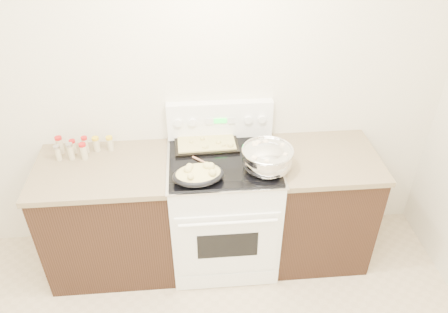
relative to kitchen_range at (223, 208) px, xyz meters
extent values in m
cube|color=beige|center=(-0.35, 0.35, 0.86)|extent=(4.00, 0.05, 2.70)
cube|color=black|center=(-0.83, 0.01, -0.05)|extent=(0.90, 0.64, 0.88)
cube|color=brown|center=(-0.83, 0.01, 0.41)|extent=(0.93, 0.67, 0.04)
cube|color=black|center=(0.73, 0.01, -0.05)|extent=(0.70, 0.64, 0.88)
cube|color=brown|center=(0.73, 0.01, 0.41)|extent=(0.73, 0.67, 0.04)
cube|color=white|center=(0.00, 0.00, -0.03)|extent=(0.76, 0.66, 0.92)
cube|color=white|center=(0.00, -0.34, -0.04)|extent=(0.70, 0.01, 0.55)
cube|color=black|center=(0.00, -0.35, -0.04)|extent=(0.42, 0.01, 0.22)
cylinder|color=white|center=(0.00, -0.38, 0.21)|extent=(0.65, 0.02, 0.02)
cube|color=white|center=(0.00, -0.34, -0.41)|extent=(0.70, 0.01, 0.14)
cube|color=silver|center=(0.00, 0.00, 0.44)|extent=(0.78, 0.68, 0.01)
cube|color=black|center=(0.00, 0.00, 0.45)|extent=(0.74, 0.64, 0.01)
cube|color=white|center=(0.00, 0.29, 0.59)|extent=(0.76, 0.07, 0.28)
cylinder|color=white|center=(-0.30, 0.24, 0.61)|extent=(0.06, 0.02, 0.06)
cylinder|color=white|center=(-0.20, 0.24, 0.61)|extent=(0.06, 0.02, 0.06)
cylinder|color=white|center=(0.20, 0.24, 0.61)|extent=(0.06, 0.02, 0.06)
cylinder|color=white|center=(0.30, 0.24, 0.61)|extent=(0.06, 0.02, 0.06)
cube|color=#19E533|center=(0.00, 0.25, 0.61)|extent=(0.09, 0.00, 0.04)
cube|color=silver|center=(-0.08, 0.25, 0.61)|extent=(0.05, 0.00, 0.05)
cube|color=silver|center=(0.08, 0.25, 0.61)|extent=(0.05, 0.00, 0.05)
ellipsoid|color=silver|center=(0.28, -0.13, 0.52)|extent=(0.43, 0.43, 0.20)
cylinder|color=silver|center=(0.28, -0.13, 0.46)|extent=(0.18, 0.18, 0.01)
torus|color=silver|center=(0.28, -0.13, 0.60)|extent=(0.34, 0.34, 0.02)
cylinder|color=silver|center=(0.28, -0.13, 0.54)|extent=(0.32, 0.32, 0.11)
cylinder|color=brown|center=(0.28, -0.13, 0.59)|extent=(0.30, 0.30, 0.00)
cube|color=beige|center=(0.22, -0.14, 0.59)|extent=(0.04, 0.04, 0.03)
cube|color=beige|center=(0.26, -0.21, 0.59)|extent=(0.03, 0.03, 0.02)
cube|color=beige|center=(0.28, -0.04, 0.59)|extent=(0.04, 0.04, 0.03)
cube|color=beige|center=(0.25, -0.25, 0.59)|extent=(0.03, 0.03, 0.02)
cube|color=beige|center=(0.38, -0.08, 0.59)|extent=(0.03, 0.03, 0.02)
cube|color=beige|center=(0.38, -0.19, 0.59)|extent=(0.03, 0.03, 0.02)
cube|color=beige|center=(0.28, -0.19, 0.59)|extent=(0.03, 0.03, 0.02)
cube|color=beige|center=(0.33, -0.15, 0.59)|extent=(0.03, 0.03, 0.03)
cube|color=beige|center=(0.18, -0.21, 0.59)|extent=(0.04, 0.04, 0.03)
cube|color=beige|center=(0.20, -0.05, 0.59)|extent=(0.03, 0.03, 0.02)
cube|color=beige|center=(0.23, -0.04, 0.59)|extent=(0.04, 0.04, 0.03)
cube|color=beige|center=(0.21, -0.07, 0.59)|extent=(0.04, 0.04, 0.03)
cube|color=beige|center=(0.24, -0.18, 0.59)|extent=(0.03, 0.03, 0.03)
cube|color=beige|center=(0.38, -0.19, 0.59)|extent=(0.02, 0.02, 0.02)
cube|color=beige|center=(0.29, -0.10, 0.59)|extent=(0.03, 0.03, 0.02)
cube|color=beige|center=(0.26, -0.20, 0.59)|extent=(0.04, 0.04, 0.02)
ellipsoid|color=black|center=(-0.18, -0.22, 0.49)|extent=(0.36, 0.28, 0.08)
ellipsoid|color=#D0BF6F|center=(-0.18, -0.22, 0.51)|extent=(0.33, 0.25, 0.06)
sphere|color=#D0BF6F|center=(-0.23, -0.19, 0.54)|extent=(0.05, 0.05, 0.05)
sphere|color=#D0BF6F|center=(-0.24, -0.22, 0.54)|extent=(0.05, 0.05, 0.05)
sphere|color=#D0BF6F|center=(-0.10, -0.20, 0.54)|extent=(0.06, 0.06, 0.06)
sphere|color=#D0BF6F|center=(-0.23, -0.29, 0.54)|extent=(0.04, 0.04, 0.04)
sphere|color=#D0BF6F|center=(-0.24, -0.21, 0.54)|extent=(0.04, 0.04, 0.04)
sphere|color=#D0BF6F|center=(-0.12, -0.19, 0.54)|extent=(0.05, 0.05, 0.05)
sphere|color=#D0BF6F|center=(-0.09, -0.26, 0.54)|extent=(0.05, 0.05, 0.05)
sphere|color=#D0BF6F|center=(-0.12, -0.19, 0.54)|extent=(0.04, 0.04, 0.04)
cube|color=black|center=(-0.11, 0.20, 0.46)|extent=(0.46, 0.33, 0.02)
cube|color=#D0BF6F|center=(-0.11, 0.20, 0.48)|extent=(0.41, 0.28, 0.02)
sphere|color=#D0BF6F|center=(-0.21, 0.18, 0.49)|extent=(0.03, 0.03, 0.03)
sphere|color=#D0BF6F|center=(-0.10, 0.28, 0.49)|extent=(0.03, 0.03, 0.03)
sphere|color=#D0BF6F|center=(-0.12, 0.29, 0.49)|extent=(0.04, 0.04, 0.04)
sphere|color=#D0BF6F|center=(0.06, 0.10, 0.49)|extent=(0.05, 0.05, 0.05)
sphere|color=#D0BF6F|center=(-0.13, 0.21, 0.49)|extent=(0.03, 0.03, 0.03)
sphere|color=#D0BF6F|center=(0.01, 0.11, 0.49)|extent=(0.03, 0.03, 0.03)
sphere|color=#D0BF6F|center=(0.02, 0.29, 0.49)|extent=(0.04, 0.04, 0.04)
sphere|color=#D0BF6F|center=(-0.02, 0.15, 0.49)|extent=(0.04, 0.04, 0.04)
sphere|color=#D0BF6F|center=(-0.13, 0.10, 0.49)|extent=(0.03, 0.03, 0.03)
sphere|color=#D0BF6F|center=(-0.12, 0.10, 0.49)|extent=(0.04, 0.04, 0.04)
cylinder|color=#B67753|center=(-0.11, -0.06, 0.46)|extent=(0.20, 0.19, 0.01)
sphere|color=#B67753|center=(-0.19, -0.14, 0.47)|extent=(0.04, 0.04, 0.04)
sphere|color=#86C2C8|center=(0.33, -0.08, 0.48)|extent=(0.08, 0.08, 0.08)
cylinder|color=#86C2C8|center=(0.38, 0.02, 0.51)|extent=(0.13, 0.23, 0.07)
cylinder|color=#BFB28C|center=(-1.14, 0.21, 0.48)|extent=(0.05, 0.05, 0.11)
cylinder|color=#B21414|center=(-1.14, 0.21, 0.55)|extent=(0.05, 0.05, 0.02)
cylinder|color=#BFB28C|center=(-1.04, 0.20, 0.47)|extent=(0.04, 0.04, 0.09)
cylinder|color=#B21414|center=(-1.04, 0.20, 0.53)|extent=(0.04, 0.04, 0.02)
cylinder|color=#BFB28C|center=(-0.96, 0.20, 0.48)|extent=(0.04, 0.04, 0.11)
cylinder|color=#B21414|center=(-0.96, 0.20, 0.55)|extent=(0.04, 0.04, 0.02)
cylinder|color=#BFB28C|center=(-0.88, 0.21, 0.48)|extent=(0.05, 0.05, 0.10)
cylinder|color=gold|center=(-0.88, 0.21, 0.54)|extent=(0.05, 0.05, 0.02)
cylinder|color=#BFB28C|center=(-0.79, 0.21, 0.48)|extent=(0.04, 0.04, 0.09)
cylinder|color=gold|center=(-0.79, 0.21, 0.53)|extent=(0.05, 0.05, 0.02)
cylinder|color=#BFB28C|center=(-1.13, 0.12, 0.48)|extent=(0.04, 0.04, 0.10)
cylinder|color=#B2B2B7|center=(-1.13, 0.12, 0.54)|extent=(0.04, 0.04, 0.02)
cylinder|color=#BFB28C|center=(-1.04, 0.12, 0.48)|extent=(0.04, 0.04, 0.11)
cylinder|color=#B2B2B7|center=(-1.04, 0.12, 0.55)|extent=(0.04, 0.04, 0.02)
cylinder|color=#BFB28C|center=(-0.96, 0.12, 0.48)|extent=(0.05, 0.05, 0.11)
cylinder|color=#B21414|center=(-0.96, 0.12, 0.55)|extent=(0.05, 0.05, 0.02)
camera|label=1|loc=(-0.20, -2.43, 2.19)|focal=35.00mm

